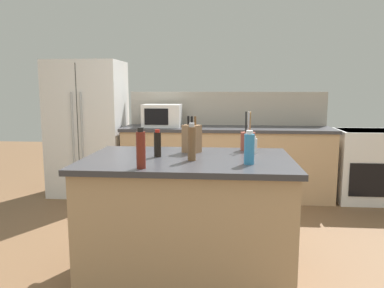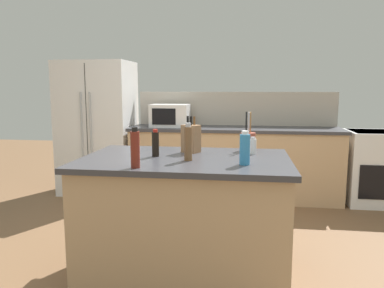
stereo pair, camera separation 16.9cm
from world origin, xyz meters
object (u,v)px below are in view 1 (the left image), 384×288
object	(u,v)px
soy_sauce_bottle	(158,144)
salt_shaker	(254,146)
dish_soap_bottle	(249,148)
knife_block	(192,138)
range_oven	(366,165)
pepper_grinder	(192,143)
utensil_crock	(248,140)
vinegar_bottle	(141,149)
microwave	(162,116)
refrigerator	(88,128)

from	to	relation	value
soy_sauce_bottle	salt_shaker	world-z (taller)	soy_sauce_bottle
dish_soap_bottle	salt_shaker	bearing A→B (deg)	81.62
dish_soap_bottle	knife_block	bearing A→B (deg)	134.51
knife_block	dish_soap_bottle	bearing A→B (deg)	-17.22
soy_sauce_bottle	salt_shaker	xyz separation A→B (m)	(0.73, 0.20, -0.03)
range_oven	dish_soap_bottle	world-z (taller)	dish_soap_bottle
range_oven	dish_soap_bottle	bearing A→B (deg)	-124.67
pepper_grinder	utensil_crock	bearing A→B (deg)	48.73
utensil_crock	salt_shaker	distance (m)	0.16
soy_sauce_bottle	vinegar_bottle	world-z (taller)	vinegar_bottle
microwave	pepper_grinder	size ratio (longest dim) A/B	1.85
pepper_grinder	soy_sauce_bottle	bearing A→B (deg)	155.02
knife_block	pepper_grinder	size ratio (longest dim) A/B	1.08
vinegar_bottle	dish_soap_bottle	size ratio (longest dim) A/B	1.16
salt_shaker	microwave	bearing A→B (deg)	118.12
vinegar_bottle	pepper_grinder	world-z (taller)	pepper_grinder
vinegar_bottle	pepper_grinder	xyz separation A→B (m)	(0.30, 0.29, 0.00)
utensil_crock	vinegar_bottle	bearing A→B (deg)	-133.02
pepper_grinder	salt_shaker	bearing A→B (deg)	35.65
utensil_crock	dish_soap_bottle	distance (m)	0.57
salt_shaker	soy_sauce_bottle	bearing A→B (deg)	-164.26
utensil_crock	vinegar_bottle	xyz separation A→B (m)	(-0.72, -0.77, 0.04)
vinegar_bottle	microwave	bearing A→B (deg)	96.53
microwave	utensil_crock	size ratio (longest dim) A/B	1.55
salt_shaker	refrigerator	bearing A→B (deg)	135.93
vinegar_bottle	dish_soap_bottle	xyz separation A→B (m)	(0.70, 0.20, -0.02)
refrigerator	dish_soap_bottle	size ratio (longest dim) A/B	7.91
soy_sauce_bottle	dish_soap_bottle	xyz separation A→B (m)	(0.67, -0.22, 0.01)
pepper_grinder	refrigerator	bearing A→B (deg)	124.75
microwave	soy_sauce_bottle	size ratio (longest dim) A/B	2.41
salt_shaker	dish_soap_bottle	distance (m)	0.43
soy_sauce_bottle	dish_soap_bottle	distance (m)	0.70
vinegar_bottle	knife_block	bearing A→B (deg)	67.02
refrigerator	knife_block	distance (m)	2.58
salt_shaker	vinegar_bottle	size ratio (longest dim) A/B	0.51
soy_sauce_bottle	dish_soap_bottle	world-z (taller)	dish_soap_bottle
soy_sauce_bottle	range_oven	bearing A→B (deg)	43.20
range_oven	soy_sauce_bottle	xyz separation A→B (m)	(-2.32, -2.18, 0.57)
utensil_crock	soy_sauce_bottle	xyz separation A→B (m)	(-0.69, -0.36, 0.01)
refrigerator	knife_block	size ratio (longest dim) A/B	6.24
pepper_grinder	vinegar_bottle	bearing A→B (deg)	-135.71
soy_sauce_bottle	salt_shaker	size ratio (longest dim) A/B	1.53
utensil_crock	pepper_grinder	size ratio (longest dim) A/B	1.19
microwave	pepper_grinder	bearing A→B (deg)	-75.49
vinegar_bottle	pepper_grinder	bearing A→B (deg)	44.29
soy_sauce_bottle	vinegar_bottle	bearing A→B (deg)	-94.37
dish_soap_bottle	microwave	bearing A→B (deg)	112.52
knife_block	range_oven	bearing A→B (deg)	71.53
knife_block	dish_soap_bottle	size ratio (longest dim) A/B	1.27
salt_shaker	pepper_grinder	distance (m)	0.57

